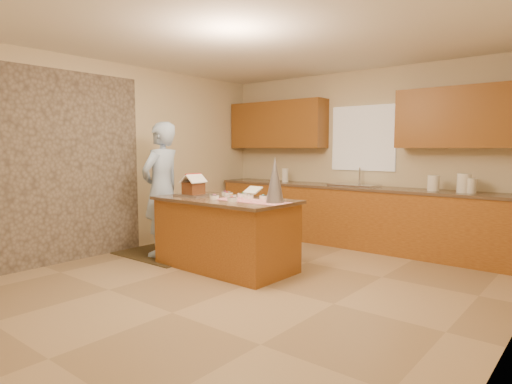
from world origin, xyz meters
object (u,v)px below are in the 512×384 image
tinsel_tree (275,180)px  boy (162,189)px  gingerbread_house (193,186)px  island_base (225,235)px

tinsel_tree → boy: boy is taller
tinsel_tree → gingerbread_house: size_ratio=1.93×
island_base → tinsel_tree: tinsel_tree is taller
island_base → boy: bearing=-174.3°
island_base → tinsel_tree: bearing=3.7°
boy → gingerbread_house: bearing=86.1°
tinsel_tree → gingerbread_house: bearing=-176.7°
island_base → boy: boy is taller
boy → gingerbread_house: 0.59m
island_base → gingerbread_house: 0.78m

